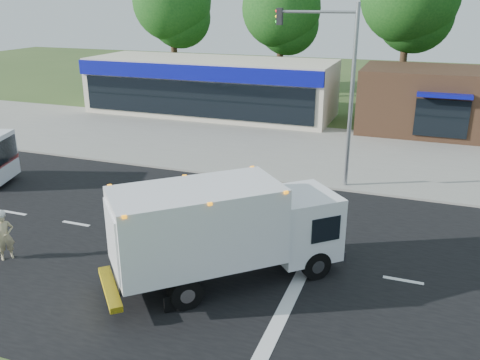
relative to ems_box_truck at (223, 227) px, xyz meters
The scene contains 11 objects.
ground 2.77m from the ems_box_truck, 114.02° to the left, with size 120.00×120.00×0.00m, color #385123.
road_asphalt 2.77m from the ems_box_truck, 114.02° to the left, with size 60.00×14.00×0.02m, color black.
sidewalk 10.29m from the ems_box_truck, 94.81° to the left, with size 60.00×2.40×0.12m, color gray.
parking_apron 16.03m from the ems_box_truck, 93.06° to the left, with size 60.00×9.00×0.02m, color gray.
lane_markings 1.95m from the ems_box_truck, 48.07° to the left, with size 55.20×7.00×0.01m.
ems_box_truck is the anchor object (origin of this frame).
emergency_worker 7.39m from the ems_box_truck, behind, with size 0.67×0.71×1.75m.
retail_strip_mall 23.96m from the ems_box_truck, 114.28° to the left, with size 18.00×6.20×4.00m.
brown_storefront 22.74m from the ems_box_truck, 74.31° to the left, with size 10.00×6.70×4.00m.
traffic_signal_pole 10.11m from the ems_box_truck, 81.02° to the left, with size 3.51×0.25×8.00m.
background_trees 30.63m from the ems_box_truck, 93.23° to the left, with size 36.77×7.39×12.10m.
Camera 1 is at (5.99, -14.44, 8.14)m, focal length 38.00 mm.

